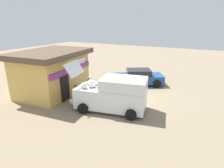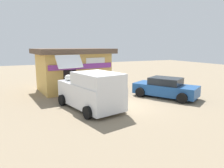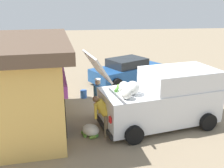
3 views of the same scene
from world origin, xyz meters
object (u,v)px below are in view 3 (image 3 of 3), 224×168
Objects in this scene: customer_bending at (103,112)px; unloaded_banana_pile at (91,130)px; storefront_bar at (12,83)px; parked_sedan at (127,71)px; vendor_standing at (98,96)px; delivery_van at (163,98)px; paint_bucket at (84,94)px.

customer_bending is 1.80× the size of unloaded_banana_pile.
parked_sedan is at bearing -45.56° from storefront_bar.
storefront_bar is 3.18m from vendor_standing.
vendor_standing is at bearing -82.33° from storefront_bar.
storefront_bar is 1.35× the size of parked_sedan.
delivery_van is 4.32m from paint_bucket.
vendor_standing is at bearing -166.60° from paint_bucket.
parked_sedan is 6.31m from customer_bending.
vendor_standing is 1.47m from customer_bending.
delivery_van reaches higher than unloaded_banana_pile.
paint_bucket is (-2.32, 2.53, -0.45)m from parked_sedan.
vendor_standing reaches higher than paint_bucket.
storefront_bar is at bearing 84.92° from delivery_van.
vendor_standing is at bearing 156.29° from parked_sedan.
vendor_standing reaches higher than customer_bending.
vendor_standing is at bearing 2.45° from customer_bending.
delivery_van is 2.51m from vendor_standing.
unloaded_banana_pile is at bearing 102.08° from delivery_van.
paint_bucket is (3.12, 2.88, -0.84)m from delivery_van.
delivery_van is at bearing -137.29° from paint_bucket.
storefront_bar is 7.15m from parked_sedan.
customer_bending is 3.78× the size of paint_bucket.
vendor_standing is 1.13× the size of customer_bending.
customer_bending is (-0.57, 2.28, -0.19)m from delivery_van.
unloaded_banana_pile is at bearing 158.48° from parked_sedan.
parked_sedan is (4.96, -5.05, -1.04)m from storefront_bar.
delivery_van is at bearing -95.08° from storefront_bar.
unloaded_banana_pile is (-6.02, 2.37, -0.44)m from parked_sedan.
customer_bending is (-6.01, 1.93, 0.21)m from parked_sedan.
customer_bending is at bearing -177.55° from vendor_standing.
paint_bucket is (2.64, -2.53, -1.49)m from storefront_bar.
customer_bending reaches higher than parked_sedan.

